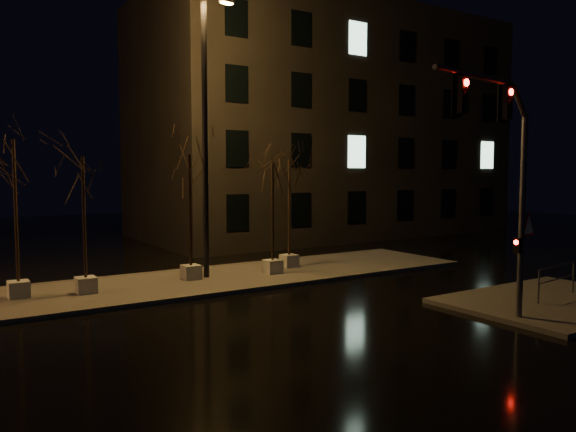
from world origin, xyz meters
TOP-DOWN VIEW (x-y plane):
  - ground at (0.00, 0.00)m, footprint 90.00×90.00m
  - median at (0.00, 6.00)m, footprint 22.00×5.00m
  - sidewalk_corner at (7.50, -3.50)m, footprint 7.00×5.00m
  - building at (14.00, 18.00)m, footprint 25.00×12.00m
  - tree_0 at (-7.18, 6.34)m, footprint 1.80×1.80m
  - tree_1 at (-5.13, 5.86)m, footprint 1.80×1.80m
  - tree_2 at (-1.10, 6.23)m, footprint 1.80×1.80m
  - tree_3 at (2.23, 5.60)m, footprint 1.80×1.80m
  - tree_4 at (3.60, 6.46)m, footprint 1.80×1.80m
  - traffic_signal_mast at (3.48, -4.40)m, footprint 5.32×0.95m
  - streetlight_main at (-0.41, 6.29)m, footprint 2.77×0.76m
  - guard_rail_a at (7.75, -3.39)m, footprint 2.53×0.36m

SIDE VIEW (x-z plane):
  - ground at x=0.00m, z-range 0.00..0.00m
  - median at x=0.00m, z-range 0.00..0.15m
  - sidewalk_corner at x=7.50m, z-range 0.00..0.15m
  - guard_rail_a at x=7.75m, z-range 0.32..1.41m
  - tree_3 at x=2.23m, z-range 1.36..6.04m
  - tree_4 at x=3.60m, z-range 1.39..6.19m
  - tree_1 at x=-5.13m, z-range 1.39..6.19m
  - tree_2 at x=-1.10m, z-range 1.43..6.38m
  - tree_0 at x=-7.18m, z-range 1.54..6.89m
  - traffic_signal_mast at x=3.48m, z-range 1.18..7.74m
  - streetlight_main at x=-0.41m, z-range 1.00..12.06m
  - building at x=14.00m, z-range 0.00..15.00m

